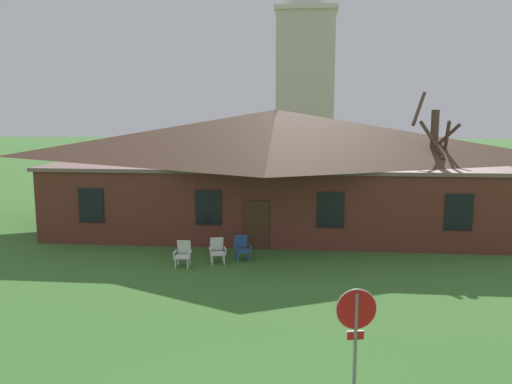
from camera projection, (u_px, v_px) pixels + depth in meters
brick_building at (276, 167)px, 26.76m from camera, size 21.40×10.40×5.86m
dome_tower at (305, 71)px, 45.20m from camera, size 5.18×5.18×19.91m
stop_sign at (356, 327)px, 9.95m from camera, size 0.79×0.20×2.56m
lawn_chair_by_porch at (183, 253)px, 19.88m from camera, size 0.65×0.68×0.96m
lawn_chair_near_door at (217, 250)px, 20.33m from camera, size 0.74×0.79×0.96m
lawn_chair_left_end at (242, 247)px, 20.71m from camera, size 0.77×0.82×0.96m
bare_tree_beside_building at (434, 164)px, 24.41m from camera, size 2.41×2.43×6.70m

